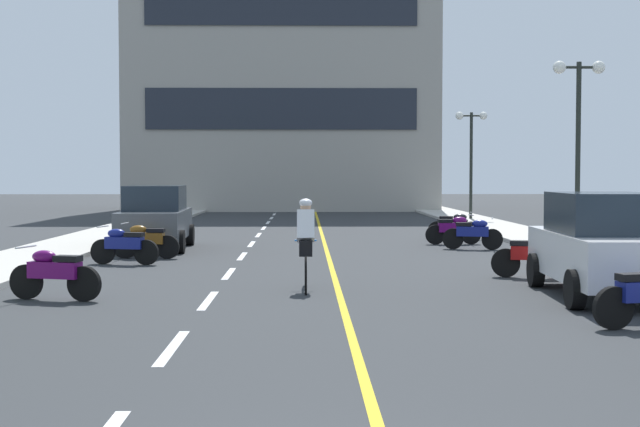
{
  "coord_description": "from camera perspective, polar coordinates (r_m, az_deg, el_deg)",
  "views": [
    {
      "loc": [
        -0.37,
        -4.65,
        2.13
      ],
      "look_at": [
        -0.02,
        14.7,
        1.27
      ],
      "focal_mm": 48.8,
      "sensor_mm": 36.0,
      "label": 1
    }
  ],
  "objects": [
    {
      "name": "lane_dash_11",
      "position": [
        50.73,
        -2.86,
        0.15
      ],
      "size": [
        0.14,
        2.2,
        0.01
      ],
      "primitive_type": "cube",
      "color": "silver",
      "rests_on": "ground"
    },
    {
      "name": "lane_dash_6",
      "position": [
        30.77,
        -4.06,
        -1.41
      ],
      "size": [
        0.14,
        2.2,
        0.01
      ],
      "primitive_type": "cube",
      "color": "silver",
      "rests_on": "ground"
    },
    {
      "name": "centre_line_yellow",
      "position": [
        28.74,
        0.22,
        -1.69
      ],
      "size": [
        0.12,
        66.0,
        0.01
      ],
      "primitive_type": "cube",
      "color": "gold",
      "rests_on": "ground"
    },
    {
      "name": "street_lamp_mid",
      "position": [
        25.42,
        16.59,
        6.45
      ],
      "size": [
        1.46,
        0.36,
        5.18
      ],
      "color": "black",
      "rests_on": "curb_right"
    },
    {
      "name": "lane_dash_4",
      "position": [
        22.81,
        -5.12,
        -2.8
      ],
      "size": [
        0.14,
        2.2,
        0.01
      ],
      "primitive_type": "cube",
      "color": "silver",
      "rests_on": "ground"
    },
    {
      "name": "lane_dash_3",
      "position": [
        18.85,
        -6.0,
        -3.94
      ],
      "size": [
        0.14,
        2.2,
        0.01
      ],
      "primitive_type": "cube",
      "color": "silver",
      "rests_on": "ground"
    },
    {
      "name": "parked_car_near",
      "position": [
        15.84,
        18.09,
        -1.97
      ],
      "size": [
        2.07,
        4.27,
        1.82
      ],
      "color": "black",
      "rests_on": "ground"
    },
    {
      "name": "motorcycle_3",
      "position": [
        15.41,
        -17.04,
        -3.73
      ],
      "size": [
        1.66,
        0.72,
        0.92
      ],
      "color": "black",
      "rests_on": "ground"
    },
    {
      "name": "lane_dash_10",
      "position": [
        46.73,
        -3.02,
        -0.06
      ],
      "size": [
        0.14,
        2.2,
        0.01
      ],
      "primitive_type": "cube",
      "color": "silver",
      "rests_on": "ground"
    },
    {
      "name": "lane_dash_5",
      "position": [
        26.79,
        -4.51,
        -2.0
      ],
      "size": [
        0.14,
        2.2,
        0.01
      ],
      "primitive_type": "cube",
      "color": "silver",
      "rests_on": "ground"
    },
    {
      "name": "motorcycle_4",
      "position": [
        18.45,
        13.83,
        -2.67
      ],
      "size": [
        1.68,
        0.67,
        0.92
      ],
      "color": "black",
      "rests_on": "ground"
    },
    {
      "name": "street_lamp_far",
      "position": [
        40.54,
        9.89,
        4.77
      ],
      "size": [
        1.46,
        0.36,
        4.89
      ],
      "color": "black",
      "rests_on": "curb_right"
    },
    {
      "name": "ground_plane",
      "position": [
        25.75,
        -0.2,
        -2.19
      ],
      "size": [
        140.0,
        140.0,
        0.0
      ],
      "primitive_type": "plane",
      "color": "#2D3033"
    },
    {
      "name": "lane_dash_7",
      "position": [
        34.76,
        -3.71,
        -0.96
      ],
      "size": [
        0.14,
        2.2,
        0.01
      ],
      "primitive_type": "cube",
      "color": "silver",
      "rests_on": "ground"
    },
    {
      "name": "curb_left",
      "position": [
        29.53,
        -14.4,
        -1.54
      ],
      "size": [
        2.4,
        72.0,
        0.12
      ],
      "primitive_type": "cube",
      "color": "#B7B2A8",
      "rests_on": "ground"
    },
    {
      "name": "motorcycle_6",
      "position": [
        22.45,
        -11.36,
        -1.73
      ],
      "size": [
        1.7,
        0.6,
        0.92
      ],
      "color": "black",
      "rests_on": "ground"
    },
    {
      "name": "motorcycle_9",
      "position": [
        28.83,
        8.8,
        -0.77
      ],
      "size": [
        1.69,
        0.62,
        0.92
      ],
      "color": "black",
      "rests_on": "ground"
    },
    {
      "name": "lane_dash_1",
      "position": [
        10.99,
        -9.66,
        -8.64
      ],
      "size": [
        0.14,
        2.2,
        0.01
      ],
      "primitive_type": "cube",
      "color": "silver",
      "rests_on": "ground"
    },
    {
      "name": "parked_car_mid",
      "position": [
        25.19,
        -10.75,
        -0.25
      ],
      "size": [
        2.05,
        4.26,
        1.82
      ],
      "color": "black",
      "rests_on": "ground"
    },
    {
      "name": "motorcycle_5",
      "position": [
        21.08,
        -12.73,
        -2.01
      ],
      "size": [
        1.68,
        0.65,
        0.92
      ],
      "color": "black",
      "rests_on": "ground"
    },
    {
      "name": "cyclist_rider",
      "position": [
        15.98,
        -0.94,
        -1.9
      ],
      "size": [
        0.42,
        1.77,
        1.71
      ],
      "color": "black",
      "rests_on": "ground"
    },
    {
      "name": "lane_dash_9",
      "position": [
        42.74,
        -3.21,
        -0.3
      ],
      "size": [
        0.14,
        2.2,
        0.01
      ],
      "primitive_type": "cube",
      "color": "silver",
      "rests_on": "ground"
    },
    {
      "name": "motorcycle_7",
      "position": [
        25.09,
        10.01,
        -1.27
      ],
      "size": [
        1.68,
        0.67,
        0.92
      ],
      "color": "black",
      "rests_on": "ground"
    },
    {
      "name": "office_building",
      "position": [
        54.61,
        -2.43,
        10.62
      ],
      "size": [
        18.38,
        8.92,
        19.6
      ],
      "color": "#9E998E",
      "rests_on": "ground"
    },
    {
      "name": "curb_right",
      "position": [
        29.71,
        13.75,
        -1.51
      ],
      "size": [
        2.4,
        72.0,
        0.12
      ],
      "primitive_type": "cube",
      "color": "#B7B2A8",
      "rests_on": "ground"
    },
    {
      "name": "motorcycle_8",
      "position": [
        26.83,
        8.75,
        -1.01
      ],
      "size": [
        1.7,
        0.6,
        0.92
      ],
      "color": "black",
      "rests_on": "ground"
    },
    {
      "name": "lane_dash_2",
      "position": [
        14.9,
        -7.34,
        -5.67
      ],
      "size": [
        0.14,
        2.2,
        0.01
      ],
      "primitive_type": "cube",
      "color": "silver",
      "rests_on": "ground"
    },
    {
      "name": "lane_dash_8",
      "position": [
        38.75,
        -3.43,
        -0.59
      ],
      "size": [
        0.14,
        2.2,
        0.01
      ],
      "primitive_type": "cube",
      "color": "silver",
      "rests_on": "ground"
    }
  ]
}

